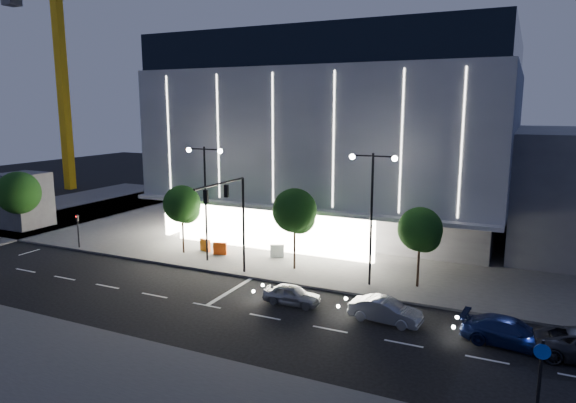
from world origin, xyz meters
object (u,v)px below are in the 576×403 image
Objects in this scene: cycle_sign_pole at (539,386)px; car_lead at (292,295)px; street_lamp_east at (372,200)px; tree_mid at (295,213)px; ped_signal_far at (78,227)px; barrier_a at (205,245)px; barrier_d at (277,251)px; traffic_mast at (232,209)px; tower_crane at (65,45)px; tree_right at (420,232)px; car_second at (385,311)px; street_lamp_west at (205,187)px; car_third at (510,332)px; tree_left at (182,206)px; barrier_c at (220,249)px.

car_lead is at bearing 147.84° from cycle_sign_pole.
street_lamp_east reaches higher than tree_mid.
ped_signal_far is 11.04m from barrier_a.
tree_mid is (-15.97, 14.53, 2.05)m from cycle_sign_pole.
barrier_d is at bearing 15.68° from ped_signal_far.
traffic_mast is 0.22× the size of tower_crane.
traffic_mast is at bearing 64.89° from car_lead.
street_lamp_east is 3.81m from tree_right.
barrier_d is (-5.08, 8.22, 0.04)m from car_lead.
ped_signal_far reaches higher than car_second.
tower_crane is 63.12m from car_second.
street_lamp_west is 17.15m from car_second.
street_lamp_west is at bearing -168.54° from barrier_d.
tree_mid is at bearing -25.02° from tower_crane.
car_third is (21.90, -5.41, -5.26)m from street_lamp_west.
street_lamp_west is at bearing -171.74° from tree_mid.
street_lamp_west is at bearing -18.94° from tree_left.
tree_mid is 4.93m from barrier_d.
street_lamp_west is 46.19m from tower_crane.
car_second is (8.42, -6.26, -3.66)m from tree_mid.
street_lamp_west reaches higher than cycle_sign_pole.
tree_left reaches higher than barrier_c.
street_lamp_east is at bearing 16.48° from traffic_mast.
tree_mid is at bearing 71.87° from car_third.
street_lamp_west reaches higher than tree_right.
tree_mid is at bearing 8.26° from street_lamp_west.
tree_right is at bearing -48.22° from car_lead.
car_third is (33.90, -3.90, -1.19)m from ped_signal_far.
ped_signal_far is at bearing 172.38° from barrier_d.
tree_right is 1.54× the size of car_lead.
street_lamp_west is 8.18× the size of barrier_d.
tower_crane is at bearing 132.73° from barrier_d.
street_lamp_west is 0.28× the size of tower_crane.
traffic_mast is 1.15× the size of tree_mid.
barrier_a is 1.00× the size of barrier_d.
car_lead is at bearing -48.75° from barrier_c.
cycle_sign_pole is 21.69m from tree_mid.
barrier_d is (7.49, 2.11, -3.38)m from tree_left.
tower_crane is 5.20× the size of tree_mid.
barrier_a is (-23.54, 7.53, -0.05)m from car_third.
cycle_sign_pole is at bearing -15.05° from barrier_a.
tree_right is 18.00m from barrier_a.
barrier_d is at bearing 15.77° from tree_left.
tree_left is 5.20× the size of barrier_c.
traffic_mast is 12.63m from tree_right.
traffic_mast is at bearing -118.40° from barrier_d.
barrier_a and barrier_c have the same top height.
barrier_c is (3.01, 0.74, -3.38)m from tree_left.
ped_signal_far is 39.63m from tower_crane.
barrier_a is (-11.24, 7.21, 0.04)m from car_lead.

